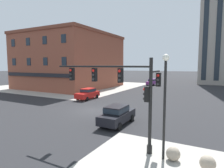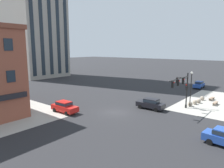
% 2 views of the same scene
% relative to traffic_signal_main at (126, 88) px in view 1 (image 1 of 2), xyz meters
% --- Properties ---
extents(ground_plane, '(320.00, 320.00, 0.00)m').
position_rel_traffic_signal_main_xyz_m(ground_plane, '(-7.46, 7.10, -3.78)').
color(ground_plane, '#262628').
extents(sidewalk_far_corner, '(32.00, 32.00, 0.02)m').
position_rel_traffic_signal_main_xyz_m(sidewalk_far_corner, '(-27.46, 27.10, -3.78)').
color(sidewalk_far_corner, '#A8A399').
rests_on(sidewalk_far_corner, ground).
extents(traffic_signal_main, '(7.09, 2.09, 5.65)m').
position_rel_traffic_signal_main_xyz_m(traffic_signal_main, '(0.00, 0.00, 0.00)').
color(traffic_signal_main, black).
rests_on(traffic_signal_main, ground).
extents(bollard_sphere_curb_a, '(0.76, 0.76, 0.76)m').
position_rel_traffic_signal_main_xyz_m(bollard_sphere_curb_a, '(3.05, -0.40, -3.40)').
color(bollard_sphere_curb_a, gray).
rests_on(bollard_sphere_curb_a, ground).
extents(bollard_sphere_curb_b, '(0.76, 0.76, 0.76)m').
position_rel_traffic_signal_main_xyz_m(bollard_sphere_curb_b, '(4.75, -0.63, -3.40)').
color(bollard_sphere_curb_b, gray).
rests_on(bollard_sphere_curb_b, ground).
extents(street_lamp_corner_near, '(0.36, 0.36, 5.80)m').
position_rel_traffic_signal_main_xyz_m(street_lamp_corner_near, '(2.54, -0.50, -0.17)').
color(street_lamp_corner_near, black).
rests_on(street_lamp_corner_near, ground).
extents(car_main_northbound_near, '(1.96, 4.43, 1.68)m').
position_rel_traffic_signal_main_xyz_m(car_main_northbound_near, '(-12.25, 12.99, -2.86)').
color(car_main_northbound_near, red).
rests_on(car_main_northbound_near, ground).
extents(car_cross_eastbound, '(2.12, 4.51, 1.68)m').
position_rel_traffic_signal_main_xyz_m(car_cross_eastbound, '(-9.51, 38.03, -2.86)').
color(car_cross_eastbound, '#7A3389').
rests_on(car_cross_eastbound, ground).
extents(car_parked_curb, '(1.94, 4.42, 1.68)m').
position_rel_traffic_signal_main_xyz_m(car_parked_curb, '(-2.57, 3.87, -2.86)').
color(car_parked_curb, black).
rests_on(car_parked_curb, ground).
extents(storefront_block_near_corner, '(19.03, 20.31, 12.49)m').
position_rel_traffic_signal_main_xyz_m(storefront_block_near_corner, '(-25.79, 25.02, 2.48)').
color(storefront_block_near_corner, brown).
rests_on(storefront_block_near_corner, ground).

